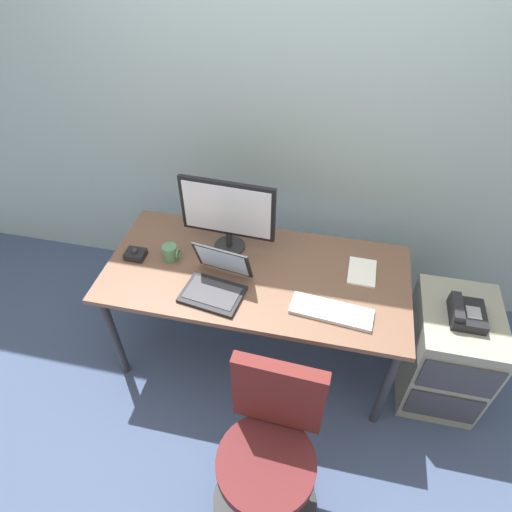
% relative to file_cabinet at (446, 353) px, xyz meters
% --- Properties ---
extents(ground_plane, '(8.00, 8.00, 0.00)m').
position_rel_file_cabinet_xyz_m(ground_plane, '(-1.11, 0.03, -0.33)').
color(ground_plane, '#3A4867').
extents(back_wall, '(6.00, 0.10, 2.80)m').
position_rel_file_cabinet_xyz_m(back_wall, '(-1.11, 0.77, 1.07)').
color(back_wall, '#94AAA9').
rests_on(back_wall, ground).
extents(desk, '(1.66, 0.78, 0.72)m').
position_rel_file_cabinet_xyz_m(desk, '(-1.11, 0.03, 0.32)').
color(desk, brown).
rests_on(desk, ground).
extents(file_cabinet, '(0.42, 0.53, 0.67)m').
position_rel_file_cabinet_xyz_m(file_cabinet, '(0.00, 0.00, 0.00)').
color(file_cabinet, gray).
rests_on(file_cabinet, ground).
extents(desk_phone, '(0.17, 0.20, 0.09)m').
position_rel_file_cabinet_xyz_m(desk_phone, '(-0.01, -0.02, 0.37)').
color(desk_phone, black).
rests_on(desk_phone, file_cabinet).
extents(office_chair, '(0.52, 0.52, 0.93)m').
position_rel_file_cabinet_xyz_m(office_chair, '(-0.86, -0.81, 0.09)').
color(office_chair, black).
rests_on(office_chair, ground).
extents(monitor_main, '(0.53, 0.18, 0.45)m').
position_rel_file_cabinet_xyz_m(monitor_main, '(-1.30, 0.19, 0.64)').
color(monitor_main, '#262628').
rests_on(monitor_main, desk).
extents(keyboard, '(0.42, 0.17, 0.03)m').
position_rel_file_cabinet_xyz_m(keyboard, '(-0.68, -0.17, 0.40)').
color(keyboard, silver).
rests_on(keyboard, desk).
extents(laptop, '(0.35, 0.34, 0.23)m').
position_rel_file_cabinet_xyz_m(laptop, '(-1.28, -0.14, 0.44)').
color(laptop, black).
rests_on(laptop, desk).
extents(trackball_mouse, '(0.11, 0.09, 0.07)m').
position_rel_file_cabinet_xyz_m(trackball_mouse, '(-1.80, -0.00, 0.41)').
color(trackball_mouse, black).
rests_on(trackball_mouse, desk).
extents(coffee_mug, '(0.09, 0.08, 0.09)m').
position_rel_file_cabinet_xyz_m(coffee_mug, '(-1.59, 0.03, 0.44)').
color(coffee_mug, '#4A7850').
rests_on(coffee_mug, desk).
extents(paper_notepad, '(0.15, 0.21, 0.01)m').
position_rel_file_cabinet_xyz_m(paper_notepad, '(-0.54, 0.14, 0.39)').
color(paper_notepad, white).
rests_on(paper_notepad, desk).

